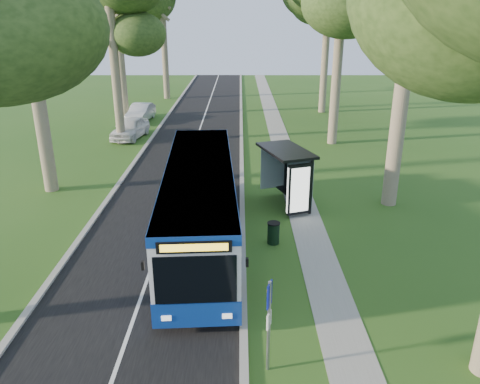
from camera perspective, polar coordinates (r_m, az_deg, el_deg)
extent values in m
plane|color=#2A561A|center=(18.55, 0.34, -8.48)|extent=(120.00, 120.00, 0.00)
cube|color=black|center=(27.90, -6.98, 1.72)|extent=(7.00, 100.00, 0.02)
cube|color=#9E9B93|center=(27.68, 0.22, 1.83)|extent=(0.25, 100.00, 0.12)
cube|color=#9E9B93|center=(28.53, -13.99, 1.78)|extent=(0.25, 100.00, 0.12)
cube|color=white|center=(27.90, -6.99, 1.75)|extent=(0.12, 100.00, 0.00)
cube|color=gray|center=(27.87, 6.41, 1.72)|extent=(1.50, 100.00, 0.02)
cube|color=white|center=(19.35, -4.89, -1.12)|extent=(3.37, 12.77, 3.00)
cube|color=navy|center=(19.78, -4.79, -4.02)|extent=(3.41, 12.80, 0.84)
cube|color=navy|center=(18.89, -5.01, 2.63)|extent=(3.41, 12.80, 0.34)
cube|color=black|center=(13.64, -7.06, -10.62)|extent=(2.37, 0.19, 1.53)
cube|color=yellow|center=(13.10, -7.28, -6.76)|extent=(1.89, 0.13, 0.23)
cube|color=black|center=(14.52, -6.76, -15.44)|extent=(2.53, 0.27, 0.32)
cylinder|color=black|center=(16.63, -10.01, -10.40)|extent=(0.36, 1.11, 1.09)
cylinder|color=black|center=(16.39, -1.61, -10.55)|extent=(0.36, 1.11, 1.09)
cylinder|color=black|center=(23.37, -6.99, -0.74)|extent=(0.36, 1.11, 1.09)
cylinder|color=black|center=(23.20, -1.12, -0.74)|extent=(0.36, 1.11, 1.09)
cylinder|color=gray|center=(12.82, 3.52, -16.11)|extent=(0.09, 0.09, 2.77)
cube|color=navy|center=(12.25, 3.62, -12.38)|extent=(0.16, 0.38, 0.69)
cylinder|color=yellow|center=(12.16, 3.47, -11.73)|extent=(0.09, 0.24, 0.24)
cube|color=white|center=(12.69, 3.54, -15.31)|extent=(0.15, 0.33, 0.44)
cube|color=black|center=(22.13, 7.63, 0.35)|extent=(0.14, 0.14, 2.80)
cube|color=black|center=(24.82, 6.81, 2.67)|extent=(0.14, 0.14, 2.80)
cube|color=black|center=(22.95, 5.64, 5.05)|extent=(2.89, 3.84, 0.13)
cube|color=silver|center=(23.45, 7.43, 1.84)|extent=(1.00, 2.71, 2.24)
cube|color=black|center=(21.93, 5.88, 0.23)|extent=(1.17, 0.56, 2.47)
cube|color=white|center=(21.85, 5.90, 0.15)|extent=(0.90, 0.34, 2.19)
cube|color=black|center=(24.05, 6.16, -0.17)|extent=(1.08, 2.04, 0.07)
cylinder|color=black|center=(19.79, 4.10, -5.06)|extent=(0.50, 0.50, 0.91)
cylinder|color=black|center=(19.59, 4.13, -3.82)|extent=(0.54, 0.54, 0.05)
imported|color=silver|center=(37.69, -13.25, 7.61)|extent=(2.58, 4.90, 1.59)
imported|color=#B5B8BD|center=(43.74, -12.01, 9.45)|extent=(2.01, 4.78, 1.53)
cylinder|color=#7A6B56|center=(26.45, -23.81, 13.25)|extent=(0.72, 0.72, 12.72)
cylinder|color=#7A6B56|center=(35.56, -14.89, 13.37)|extent=(0.64, 0.64, 9.73)
ellipsoid|color=#274119|center=(35.32, -15.72, 21.65)|extent=(5.20, 5.20, 6.67)
cylinder|color=#7A6B56|center=(45.61, -14.40, 16.17)|extent=(0.69, 0.69, 11.69)
cylinder|color=#7A6B56|center=(54.91, -9.21, 17.20)|extent=(0.69, 0.69, 11.63)
cylinder|color=#7A6B56|center=(23.58, 19.38, 13.49)|extent=(0.73, 0.73, 13.05)
cylinder|color=#7A6B56|center=(35.03, 11.77, 14.74)|extent=(0.68, 0.68, 11.21)
cylinder|color=#7A6B56|center=(47.01, 10.35, 16.19)|extent=(0.67, 0.67, 11.02)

